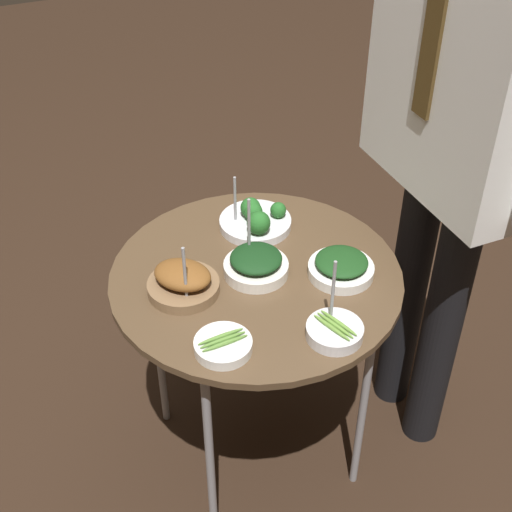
# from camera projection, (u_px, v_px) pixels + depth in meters

# --- Properties ---
(ground_plane) EXTENTS (8.00, 8.00, 0.00)m
(ground_plane) POSITION_uv_depth(u_px,v_px,m) (256.00, 447.00, 2.01)
(ground_plane) COLOR black
(serving_cart) EXTENTS (0.67, 0.67, 0.64)m
(serving_cart) POSITION_uv_depth(u_px,v_px,m) (256.00, 288.00, 1.64)
(serving_cart) COLOR brown
(serving_cart) RESTS_ON ground_plane
(bowl_roast_front_right) EXTENTS (0.16, 0.16, 0.15)m
(bowl_roast_front_right) POSITION_uv_depth(u_px,v_px,m) (183.00, 281.00, 1.55)
(bowl_roast_front_right) COLOR brown
(bowl_roast_front_right) RESTS_ON serving_cart
(bowl_spinach_center) EXTENTS (0.15, 0.15, 0.18)m
(bowl_spinach_center) POSITION_uv_depth(u_px,v_px,m) (257.00, 264.00, 1.60)
(bowl_spinach_center) COLOR silver
(bowl_spinach_center) RESTS_ON serving_cart
(bowl_broccoli_mid_left) EXTENTS (0.18, 0.18, 0.14)m
(bowl_broccoli_mid_left) POSITION_uv_depth(u_px,v_px,m) (256.00, 220.00, 1.73)
(bowl_broccoli_mid_left) COLOR silver
(bowl_broccoli_mid_left) RESTS_ON serving_cart
(bowl_asparagus_front_center) EXTENTS (0.12, 0.12, 0.17)m
(bowl_asparagus_front_center) POSITION_uv_depth(u_px,v_px,m) (335.00, 330.00, 1.44)
(bowl_asparagus_front_center) COLOR silver
(bowl_asparagus_front_center) RESTS_ON serving_cart
(bowl_spinach_far_rim) EXTENTS (0.15, 0.15, 0.05)m
(bowl_spinach_far_rim) POSITION_uv_depth(u_px,v_px,m) (341.00, 267.00, 1.60)
(bowl_spinach_far_rim) COLOR white
(bowl_spinach_far_rim) RESTS_ON serving_cart
(bowl_asparagus_back_left) EXTENTS (0.12, 0.12, 0.03)m
(bowl_asparagus_back_left) POSITION_uv_depth(u_px,v_px,m) (223.00, 345.00, 1.42)
(bowl_asparagus_back_left) COLOR white
(bowl_asparagus_back_left) RESTS_ON serving_cart
(waiter_figure) EXTENTS (0.59, 0.22, 1.60)m
(waiter_figure) POSITION_uv_depth(u_px,v_px,m) (467.00, 92.00, 1.48)
(waiter_figure) COLOR black
(waiter_figure) RESTS_ON ground_plane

